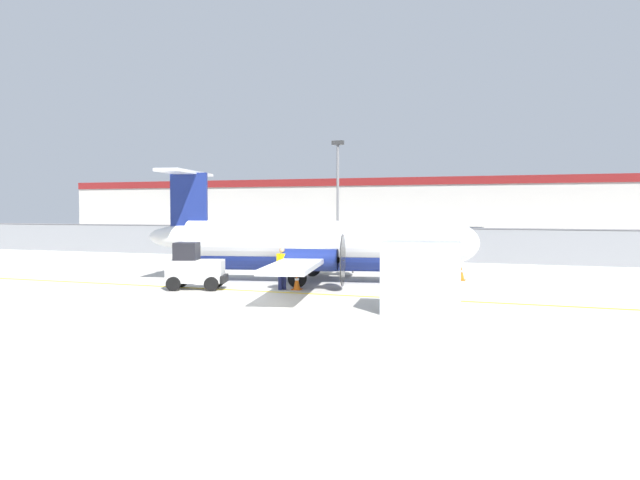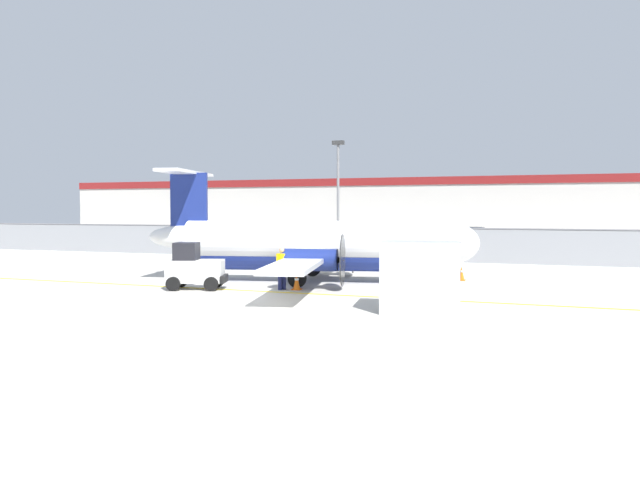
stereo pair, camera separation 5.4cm
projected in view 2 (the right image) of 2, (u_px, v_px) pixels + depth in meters
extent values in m
plane|color=#BCB7AD|center=(243.00, 299.00, 22.38)|extent=(140.00, 140.00, 0.00)
cube|color=yellow|center=(267.00, 292.00, 24.26)|extent=(84.00, 0.20, 0.01)
cube|color=gray|center=(374.00, 244.00, 39.23)|extent=(98.00, 0.04, 2.00)
cylinder|color=slate|center=(374.00, 227.00, 39.18)|extent=(98.00, 0.10, 0.10)
cube|color=#38383A|center=(411.00, 248.00, 50.07)|extent=(98.00, 17.00, 0.12)
cube|color=beige|center=(446.00, 209.00, 67.27)|extent=(91.00, 8.00, 6.50)
cube|color=maroon|center=(441.00, 181.00, 63.37)|extent=(91.00, 0.20, 0.80)
cylinder|color=white|center=(312.00, 242.00, 27.51)|extent=(11.42, 4.27, 1.90)
ellipsoid|color=white|center=(449.00, 243.00, 26.72)|extent=(2.93, 2.32, 1.80)
ellipsoid|color=white|center=(183.00, 237.00, 28.28)|extent=(3.33, 1.70, 1.05)
cylinder|color=navy|center=(312.00, 254.00, 27.53)|extent=(10.20, 3.62, 1.48)
cube|color=white|center=(315.00, 255.00, 27.52)|extent=(4.99, 15.97, 0.18)
cylinder|color=navy|center=(326.00, 251.00, 30.07)|extent=(2.34, 1.35, 0.90)
cone|color=black|center=(350.00, 251.00, 29.92)|extent=(0.53, 0.53, 0.44)
cylinder|color=#262626|center=(353.00, 251.00, 29.90)|extent=(0.49, 2.06, 2.10)
cylinder|color=navy|center=(310.00, 260.00, 24.92)|extent=(2.34, 1.35, 0.90)
cone|color=black|center=(339.00, 260.00, 24.77)|extent=(0.53, 0.53, 0.44)
cylinder|color=#262626|center=(343.00, 260.00, 24.75)|extent=(0.49, 2.06, 2.10)
cube|color=navy|center=(189.00, 207.00, 28.18)|extent=(1.70, 0.54, 3.10)
cube|color=white|center=(186.00, 173.00, 28.12)|extent=(2.10, 4.92, 0.14)
cylinder|color=#59595B|center=(403.00, 265.00, 27.03)|extent=(0.17, 0.17, 0.97)
cylinder|color=black|center=(403.00, 276.00, 27.05)|extent=(0.63, 0.34, 0.60)
cylinder|color=#59595B|center=(313.00, 259.00, 29.78)|extent=(0.17, 0.17, 0.90)
cylinder|color=black|center=(313.00, 268.00, 29.80)|extent=(0.79, 0.38, 0.76)
cylinder|color=#59595B|center=(297.00, 268.00, 25.40)|extent=(0.17, 0.17, 0.90)
cylinder|color=black|center=(297.00, 278.00, 25.43)|extent=(0.79, 0.38, 0.76)
cube|color=silver|center=(195.00, 271.00, 24.97)|extent=(2.43, 1.74, 0.90)
cube|color=black|center=(187.00, 251.00, 24.94)|extent=(1.17, 1.23, 0.70)
cube|color=black|center=(224.00, 279.00, 24.96)|extent=(0.50, 1.09, 0.30)
cylinder|color=black|center=(217.00, 281.00, 25.57)|extent=(0.59, 0.35, 0.56)
cylinder|color=black|center=(211.00, 284.00, 24.38)|extent=(0.59, 0.35, 0.56)
cylinder|color=black|center=(181.00, 280.00, 25.61)|extent=(0.59, 0.35, 0.56)
cylinder|color=black|center=(173.00, 284.00, 24.42)|extent=(0.59, 0.35, 0.56)
cylinder|color=#191E4C|center=(284.00, 279.00, 24.88)|extent=(0.22, 0.22, 0.85)
cylinder|color=#191E4C|center=(280.00, 279.00, 24.75)|extent=(0.22, 0.22, 0.85)
cylinder|color=yellow|center=(282.00, 261.00, 24.78)|extent=(0.46, 0.46, 0.60)
cylinder|color=yellow|center=(286.00, 260.00, 24.92)|extent=(0.14, 0.14, 0.55)
cylinder|color=yellow|center=(277.00, 261.00, 24.64)|extent=(0.14, 0.14, 0.55)
sphere|color=tan|center=(282.00, 250.00, 24.76)|extent=(0.22, 0.22, 0.22)
cube|color=#B7BCC1|center=(421.00, 276.00, 19.61)|extent=(2.67, 2.33, 2.20)
cube|color=#333338|center=(421.00, 276.00, 19.61)|extent=(2.42, 0.44, 2.20)
cube|color=orange|center=(461.00, 280.00, 28.00)|extent=(0.36, 0.36, 0.04)
cone|color=orange|center=(461.00, 273.00, 27.99)|extent=(0.28, 0.28, 0.60)
cylinder|color=white|center=(461.00, 271.00, 27.98)|extent=(0.17, 0.17, 0.08)
cube|color=orange|center=(297.00, 289.00, 24.82)|extent=(0.36, 0.36, 0.04)
cone|color=orange|center=(297.00, 281.00, 24.80)|extent=(0.28, 0.28, 0.60)
cylinder|color=white|center=(297.00, 279.00, 24.80)|extent=(0.17, 0.17, 0.08)
cube|color=slate|center=(268.00, 234.00, 60.89)|extent=(4.25, 1.83, 0.80)
cube|color=#262D38|center=(267.00, 227.00, 60.91)|extent=(2.25, 1.63, 0.56)
cylinder|color=black|center=(285.00, 237.00, 61.22)|extent=(0.61, 0.22, 0.60)
cylinder|color=black|center=(277.00, 238.00, 59.55)|extent=(0.61, 0.22, 0.60)
cylinder|color=black|center=(260.00, 237.00, 62.26)|extent=(0.61, 0.22, 0.60)
cylinder|color=black|center=(251.00, 238.00, 60.59)|extent=(0.61, 0.22, 0.60)
cube|color=navy|center=(312.00, 240.00, 49.69)|extent=(4.23, 1.78, 0.80)
cube|color=#262D38|center=(314.00, 231.00, 49.61)|extent=(2.23, 1.60, 0.56)
cylinder|color=black|center=(292.00, 244.00, 49.31)|extent=(0.60, 0.21, 0.60)
cylinder|color=black|center=(300.00, 243.00, 51.01)|extent=(0.60, 0.21, 0.60)
cylinder|color=black|center=(326.00, 245.00, 48.40)|extent=(0.60, 0.21, 0.60)
cylinder|color=black|center=(333.00, 244.00, 50.10)|extent=(0.60, 0.21, 0.60)
cube|color=navy|center=(383.00, 238.00, 52.60)|extent=(4.24, 1.80, 0.80)
cube|color=#262D38|center=(385.00, 230.00, 52.51)|extent=(2.24, 1.61, 0.56)
cylinder|color=black|center=(364.00, 242.00, 52.21)|extent=(0.60, 0.21, 0.60)
cylinder|color=black|center=(369.00, 241.00, 53.91)|extent=(0.60, 0.21, 0.60)
cylinder|color=black|center=(397.00, 243.00, 51.31)|extent=(0.60, 0.21, 0.60)
cylinder|color=black|center=(401.00, 242.00, 53.02)|extent=(0.60, 0.21, 0.60)
cube|color=navy|center=(468.00, 238.00, 52.85)|extent=(4.23, 1.77, 0.80)
cube|color=#262D38|center=(470.00, 230.00, 52.77)|extent=(2.23, 1.60, 0.56)
cylinder|color=black|center=(450.00, 242.00, 52.53)|extent=(0.60, 0.21, 0.60)
cylinder|color=black|center=(453.00, 241.00, 54.21)|extent=(0.60, 0.21, 0.60)
cylinder|color=black|center=(484.00, 243.00, 51.53)|extent=(0.60, 0.21, 0.60)
cylinder|color=black|center=(486.00, 242.00, 53.21)|extent=(0.60, 0.21, 0.60)
cube|color=black|center=(535.00, 242.00, 47.16)|extent=(4.21, 1.72, 0.80)
cube|color=#262D38|center=(538.00, 233.00, 47.08)|extent=(2.21, 1.57, 0.56)
cylinder|color=black|center=(516.00, 246.00, 46.80)|extent=(0.60, 0.20, 0.60)
cylinder|color=black|center=(516.00, 245.00, 48.50)|extent=(0.60, 0.20, 0.60)
cylinder|color=black|center=(555.00, 247.00, 45.86)|extent=(0.60, 0.20, 0.60)
cylinder|color=black|center=(555.00, 246.00, 47.55)|extent=(0.60, 0.20, 0.60)
cube|color=red|center=(612.00, 246.00, 41.52)|extent=(4.28, 1.91, 0.80)
cube|color=#262D38|center=(615.00, 236.00, 41.43)|extent=(2.28, 1.67, 0.56)
cylinder|color=black|center=(589.00, 251.00, 41.25)|extent=(0.61, 0.23, 0.60)
cylinder|color=black|center=(589.00, 250.00, 42.91)|extent=(0.61, 0.23, 0.60)
cylinder|color=black|center=(636.00, 252.00, 40.17)|extent=(0.61, 0.23, 0.60)
cylinder|color=black|center=(634.00, 251.00, 41.82)|extent=(0.61, 0.23, 0.60)
cylinder|color=slate|center=(338.00, 204.00, 37.19)|extent=(0.16, 0.16, 7.00)
cube|color=#333333|center=(338.00, 143.00, 37.00)|extent=(0.70, 0.30, 0.24)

